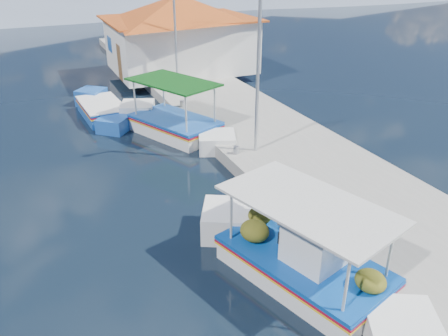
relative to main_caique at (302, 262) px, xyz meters
name	(u,v)px	position (x,y,z in m)	size (l,w,h in m)	color
ground	(152,214)	(-2.56, 4.34, -0.46)	(160.00, 160.00, 0.00)	black
quay	(240,118)	(3.34, 10.34, -0.21)	(5.00, 44.00, 0.50)	gray
bollards	(203,122)	(1.24, 9.59, 0.19)	(0.20, 17.20, 0.30)	#A5A8AD
main_caique	(302,262)	(0.00, 0.00, 0.00)	(3.51, 6.95, 2.40)	white
caique_green_canopy	(175,125)	(0.22, 10.34, -0.07)	(3.91, 6.43, 2.63)	white
caique_blue_hull	(102,111)	(-2.29, 13.92, -0.17)	(2.00, 5.96, 1.06)	#1D54AE
harbor_building	(180,32)	(3.63, 19.34, 2.31)	(10.49, 10.49, 4.40)	white
lamp_post_near	(256,61)	(1.95, 6.34, 3.39)	(1.21, 0.14, 6.00)	#A5A8AD
lamp_post_far	(173,24)	(1.95, 15.34, 3.39)	(1.21, 0.14, 6.00)	#A5A8AD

